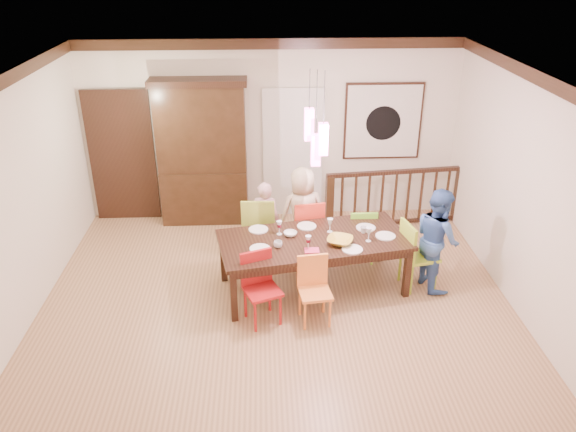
{
  "coord_description": "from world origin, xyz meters",
  "views": [
    {
      "loc": [
        -0.13,
        -6.21,
        4.17
      ],
      "look_at": [
        0.17,
        0.33,
        0.98
      ],
      "focal_mm": 35.0,
      "sensor_mm": 36.0,
      "label": 1
    }
  ],
  "objects_px": {
    "china_hutch": "(202,153)",
    "person_end_right": "(437,239)",
    "chair_end_right": "(420,250)",
    "chair_far_left": "(259,223)",
    "balustrade": "(395,197)",
    "person_far_left": "(265,220)",
    "dining_table": "(314,243)",
    "person_far_mid": "(302,213)"
  },
  "relations": [
    {
      "from": "balustrade",
      "to": "person_far_left",
      "type": "relative_size",
      "value": 1.96
    },
    {
      "from": "chair_far_left",
      "to": "person_far_mid",
      "type": "bearing_deg",
      "value": -168.44
    },
    {
      "from": "person_end_right",
      "to": "dining_table",
      "type": "bearing_deg",
      "value": 79.0
    },
    {
      "from": "china_hutch",
      "to": "person_far_mid",
      "type": "bearing_deg",
      "value": -39.75
    },
    {
      "from": "dining_table",
      "to": "chair_end_right",
      "type": "relative_size",
      "value": 2.71
    },
    {
      "from": "china_hutch",
      "to": "person_far_left",
      "type": "relative_size",
      "value": 2.0
    },
    {
      "from": "balustrade",
      "to": "person_far_left",
      "type": "bearing_deg",
      "value": -162.79
    },
    {
      "from": "dining_table",
      "to": "person_far_left",
      "type": "relative_size",
      "value": 2.2
    },
    {
      "from": "person_end_right",
      "to": "chair_far_left",
      "type": "bearing_deg",
      "value": 59.78
    },
    {
      "from": "person_far_left",
      "to": "chair_far_left",
      "type": "bearing_deg",
      "value": 53.91
    },
    {
      "from": "chair_far_left",
      "to": "chair_end_right",
      "type": "relative_size",
      "value": 1.07
    },
    {
      "from": "dining_table",
      "to": "person_end_right",
      "type": "bearing_deg",
      "value": -10.22
    },
    {
      "from": "chair_far_left",
      "to": "dining_table",
      "type": "bearing_deg",
      "value": 133.9
    },
    {
      "from": "chair_far_left",
      "to": "chair_end_right",
      "type": "bearing_deg",
      "value": 161.37
    },
    {
      "from": "china_hutch",
      "to": "person_far_left",
      "type": "height_order",
      "value": "china_hutch"
    },
    {
      "from": "balustrade",
      "to": "person_far_left",
      "type": "distance_m",
      "value": 2.3
    },
    {
      "from": "chair_far_left",
      "to": "china_hutch",
      "type": "distance_m",
      "value": 1.73
    },
    {
      "from": "chair_end_right",
      "to": "balustrade",
      "type": "distance_m",
      "value": 1.83
    },
    {
      "from": "chair_end_right",
      "to": "person_far_left",
      "type": "bearing_deg",
      "value": 53.83
    },
    {
      "from": "china_hutch",
      "to": "person_end_right",
      "type": "bearing_deg",
      "value": -33.68
    },
    {
      "from": "chair_end_right",
      "to": "china_hutch",
      "type": "xyz_separation_m",
      "value": [
        -3.0,
        2.17,
        0.63
      ]
    },
    {
      "from": "person_end_right",
      "to": "chair_end_right",
      "type": "bearing_deg",
      "value": 85.97
    },
    {
      "from": "person_far_mid",
      "to": "balustrade",
      "type": "bearing_deg",
      "value": -163.74
    },
    {
      "from": "person_far_mid",
      "to": "person_end_right",
      "type": "relative_size",
      "value": 0.98
    },
    {
      "from": "chair_far_left",
      "to": "china_hutch",
      "type": "height_order",
      "value": "china_hutch"
    },
    {
      "from": "person_end_right",
      "to": "person_far_left",
      "type": "bearing_deg",
      "value": 57.04
    },
    {
      "from": "chair_end_right",
      "to": "person_end_right",
      "type": "distance_m",
      "value": 0.27
    },
    {
      "from": "person_far_left",
      "to": "person_far_mid",
      "type": "bearing_deg",
      "value": -171.42
    },
    {
      "from": "china_hutch",
      "to": "person_far_left",
      "type": "distance_m",
      "value": 1.7
    },
    {
      "from": "chair_end_right",
      "to": "chair_far_left",
      "type": "bearing_deg",
      "value": 56.86
    },
    {
      "from": "chair_far_left",
      "to": "person_end_right",
      "type": "xyz_separation_m",
      "value": [
        2.33,
        -0.78,
        0.11
      ]
    },
    {
      "from": "person_far_mid",
      "to": "person_far_left",
      "type": "bearing_deg",
      "value": -13.01
    },
    {
      "from": "balustrade",
      "to": "person_end_right",
      "type": "relative_size",
      "value": 1.65
    },
    {
      "from": "dining_table",
      "to": "chair_end_right",
      "type": "distance_m",
      "value": 1.41
    },
    {
      "from": "person_far_left",
      "to": "person_far_mid",
      "type": "height_order",
      "value": "person_far_mid"
    },
    {
      "from": "chair_end_right",
      "to": "person_far_mid",
      "type": "height_order",
      "value": "person_far_mid"
    },
    {
      "from": "chair_far_left",
      "to": "person_end_right",
      "type": "distance_m",
      "value": 2.46
    },
    {
      "from": "china_hutch",
      "to": "person_end_right",
      "type": "relative_size",
      "value": 1.69
    },
    {
      "from": "person_far_mid",
      "to": "person_end_right",
      "type": "height_order",
      "value": "person_end_right"
    },
    {
      "from": "balustrade",
      "to": "chair_far_left",
      "type": "bearing_deg",
      "value": -161.63
    },
    {
      "from": "chair_far_left",
      "to": "person_far_left",
      "type": "bearing_deg",
      "value": -131.26
    },
    {
      "from": "person_far_left",
      "to": "person_far_mid",
      "type": "xyz_separation_m",
      "value": [
        0.54,
        0.01,
        0.1
      ]
    }
  ]
}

